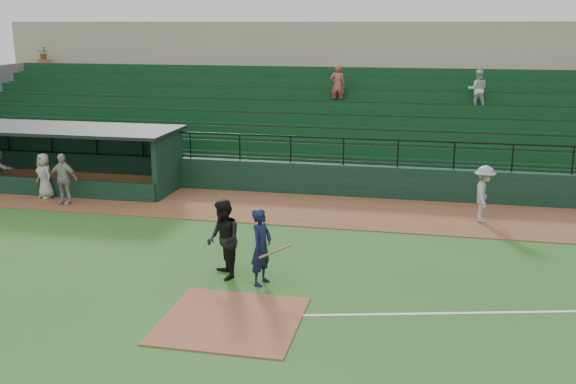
# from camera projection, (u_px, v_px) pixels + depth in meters

# --- Properties ---
(ground) EXTENTS (90.00, 90.00, 0.00)m
(ground) POSITION_uv_depth(u_px,v_px,m) (243.00, 302.00, 15.30)
(ground) COLOR #28551B
(ground) RESTS_ON ground
(warning_track) EXTENTS (40.00, 4.00, 0.03)m
(warning_track) POSITION_uv_depth(u_px,v_px,m) (306.00, 209.00, 22.87)
(warning_track) COLOR brown
(warning_track) RESTS_ON ground
(home_plate_dirt) EXTENTS (3.00, 3.00, 0.03)m
(home_plate_dirt) POSITION_uv_depth(u_px,v_px,m) (231.00, 320.00, 14.35)
(home_plate_dirt) COLOR brown
(home_plate_dirt) RESTS_ON ground
(stadium_structure) EXTENTS (38.00, 13.08, 6.40)m
(stadium_structure) POSITION_uv_depth(u_px,v_px,m) (340.00, 113.00, 30.31)
(stadium_structure) COLOR black
(stadium_structure) RESTS_ON ground
(dugout) EXTENTS (8.90, 3.20, 2.42)m
(dugout) POSITION_uv_depth(u_px,v_px,m) (72.00, 153.00, 25.99)
(dugout) COLOR black
(dugout) RESTS_ON ground
(batter_at_plate) EXTENTS (1.11, 0.80, 1.94)m
(batter_at_plate) POSITION_uv_depth(u_px,v_px,m) (261.00, 247.00, 16.16)
(batter_at_plate) COLOR black
(batter_at_plate) RESTS_ON ground
(umpire) EXTENTS (1.18, 1.25, 2.04)m
(umpire) POSITION_uv_depth(u_px,v_px,m) (223.00, 239.00, 16.55)
(umpire) COLOR black
(umpire) RESTS_ON ground
(runner) EXTENTS (0.80, 1.26, 1.86)m
(runner) POSITION_uv_depth(u_px,v_px,m) (484.00, 194.00, 21.22)
(runner) COLOR #A09995
(runner) RESTS_ON warning_track
(dugout_player_a) EXTENTS (1.08, 0.45, 1.83)m
(dugout_player_a) POSITION_uv_depth(u_px,v_px,m) (63.00, 179.00, 23.32)
(dugout_player_a) COLOR #A5A09A
(dugout_player_a) RESTS_ON warning_track
(dugout_player_b) EXTENTS (0.97, 0.86, 1.68)m
(dugout_player_b) POSITION_uv_depth(u_px,v_px,m) (44.00, 176.00, 24.15)
(dugout_player_b) COLOR #A19B97
(dugout_player_b) RESTS_ON warning_track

